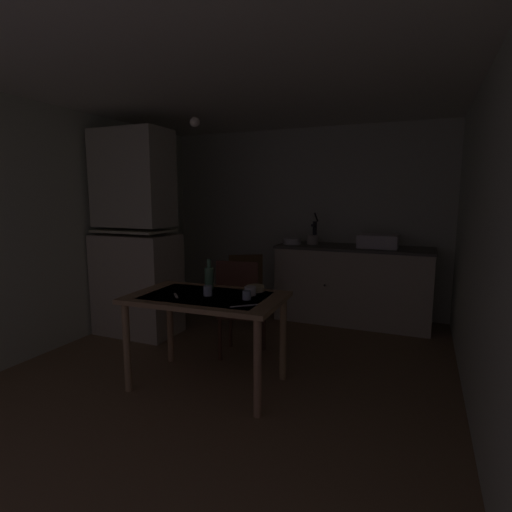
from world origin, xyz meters
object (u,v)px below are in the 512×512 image
chair_by_counter (245,287)px  glass_bottle (209,277)px  mixing_bowl_counter (292,241)px  teacup_cream (250,291)px  sink_basin (378,241)px  chair_far_side (240,308)px  dining_table (207,307)px  hand_pump (315,231)px  serving_bowl_wide (255,288)px  hutch_cabinet (136,241)px

chair_by_counter → glass_bottle: (0.26, -1.28, 0.38)m
mixing_bowl_counter → chair_by_counter: (-0.38, -0.58, -0.50)m
glass_bottle → teacup_cream: bearing=-10.0°
sink_basin → chair_far_side: sink_basin is taller
sink_basin → mixing_bowl_counter: (-1.02, -0.05, -0.04)m
dining_table → chair_far_side: chair_far_side is taller
sink_basin → glass_bottle: 2.23m
sink_basin → hand_pump: size_ratio=1.13×
chair_by_counter → glass_bottle: glass_bottle is taller
sink_basin → serving_bowl_wide: (-0.76, -1.85, -0.23)m
hutch_cabinet → chair_by_counter: 1.32m
dining_table → teacup_cream: bearing=23.0°
chair_far_side → serving_bowl_wide: chair_far_side is taller
chair_by_counter → serving_bowl_wide: chair_by_counter is taller
chair_far_side → glass_bottle: bearing=-105.1°
hand_pump → mixing_bowl_counter: 0.30m
hutch_cabinet → serving_bowl_wide: 1.73m
hutch_cabinet → hand_pump: bearing=40.0°
hutch_cabinet → sink_basin: hutch_cabinet is taller
serving_bowl_wide → glass_bottle: size_ratio=0.58×
dining_table → glass_bottle: bearing=113.5°
hand_pump → mixing_bowl_counter: hand_pump is taller
mixing_bowl_counter → chair_far_side: bearing=-90.8°
chair_by_counter → serving_bowl_wide: (0.64, -1.22, 0.31)m
serving_bowl_wide → teacup_cream: teacup_cream is taller
sink_basin → mixing_bowl_counter: sink_basin is taller
dining_table → chair_far_side: (0.02, 0.59, -0.16)m
hand_pump → serving_bowl_wide: 1.92m
serving_bowl_wide → chair_by_counter: bearing=117.9°
hutch_cabinet → sink_basin: (2.38, 1.31, -0.03)m
hutch_cabinet → mixing_bowl_counter: hutch_cabinet is taller
hutch_cabinet → sink_basin: size_ratio=4.96×
teacup_cream → chair_by_counter: bearing=116.0°
hutch_cabinet → chair_by_counter: size_ratio=2.56×
chair_far_side → glass_bottle: size_ratio=3.75×
chair_by_counter → glass_bottle: bearing=-78.6°
hand_pump → glass_bottle: (-0.38, -1.96, -0.24)m
chair_by_counter → glass_bottle: size_ratio=3.42×
serving_bowl_wide → glass_bottle: 0.40m
mixing_bowl_counter → hand_pump: bearing=20.3°
chair_far_side → serving_bowl_wide: size_ratio=6.48×
hand_pump → chair_by_counter: (-0.64, -0.68, -0.63)m
hutch_cabinet → glass_bottle: size_ratio=8.76×
serving_bowl_wide → hand_pump: bearing=90.1°
sink_basin → hand_pump: (-0.76, 0.05, 0.09)m
hand_pump → chair_by_counter: bearing=-133.5°
mixing_bowl_counter → chair_by_counter: mixing_bowl_counter is taller
chair_far_side → glass_bottle: (-0.10, -0.39, 0.35)m
mixing_bowl_counter → dining_table: bearing=-91.0°
sink_basin → teacup_cream: bearing=-110.5°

